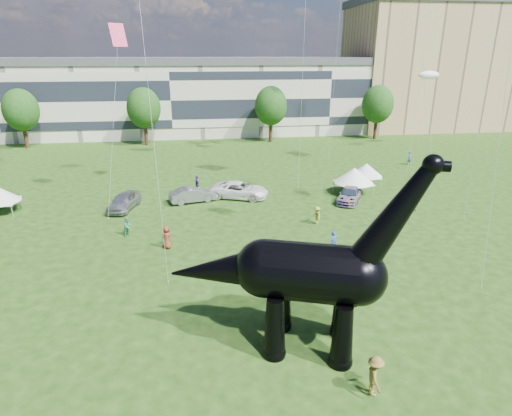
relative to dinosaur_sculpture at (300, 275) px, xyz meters
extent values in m
plane|color=#16330C|center=(-0.78, -1.40, -3.94)|extent=(220.00, 220.00, 0.00)
cube|color=beige|center=(-8.78, 60.60, 2.06)|extent=(78.00, 11.00, 12.00)
cube|color=tan|center=(39.22, 63.60, 7.06)|extent=(28.00, 18.00, 22.00)
cylinder|color=#382314|center=(-30.78, 51.60, -2.34)|extent=(0.56, 0.56, 3.20)
ellipsoid|color=#14380F|center=(-30.78, 51.60, 2.38)|extent=(5.20, 5.20, 6.24)
cylinder|color=#382314|center=(-12.78, 51.60, -2.34)|extent=(0.56, 0.56, 3.20)
ellipsoid|color=#14380F|center=(-12.78, 51.60, 2.38)|extent=(5.20, 5.20, 6.24)
cylinder|color=#382314|center=(7.22, 51.60, -2.34)|extent=(0.56, 0.56, 3.20)
ellipsoid|color=#14380F|center=(7.22, 51.60, 2.38)|extent=(5.20, 5.20, 6.24)
cylinder|color=#382314|center=(25.22, 51.60, -2.34)|extent=(0.56, 0.56, 3.20)
ellipsoid|color=#14380F|center=(25.22, 51.60, 2.38)|extent=(5.20, 5.20, 6.24)
cone|color=black|center=(-1.34, -0.77, -2.35)|extent=(1.39, 1.39, 3.17)
sphere|color=black|center=(-1.34, -0.77, -3.75)|extent=(1.16, 1.16, 1.16)
cone|color=black|center=(-0.59, 1.43, -2.35)|extent=(1.39, 1.39, 3.17)
sphere|color=black|center=(-0.59, 1.43, -3.75)|extent=(1.16, 1.16, 1.16)
cone|color=black|center=(1.66, -1.79, -2.35)|extent=(1.39, 1.39, 3.17)
sphere|color=black|center=(1.66, -1.79, -3.75)|extent=(1.16, 1.16, 1.16)
cone|color=black|center=(2.41, 0.41, -2.35)|extent=(1.39, 1.39, 3.17)
sphere|color=black|center=(2.41, 0.41, -3.75)|extent=(1.16, 1.16, 1.16)
cylinder|color=black|center=(0.43, -0.15, 0.18)|extent=(5.11, 4.12, 2.85)
sphere|color=black|center=(-1.67, 0.57, 0.18)|extent=(2.85, 2.85, 2.85)
sphere|color=black|center=(2.53, -0.86, 0.18)|extent=(2.74, 2.74, 2.74)
cone|color=black|center=(3.75, -1.27, 3.23)|extent=(4.27, 2.78, 5.59)
sphere|color=black|center=(4.97, -1.69, 5.66)|extent=(0.89, 0.89, 0.89)
cylinder|color=black|center=(5.27, -1.79, 5.60)|extent=(0.85, 0.68, 0.46)
cone|color=black|center=(-3.73, 1.27, -0.17)|extent=(6.00, 3.89, 3.10)
imported|color=#ADADB2|center=(-11.74, 21.50, -3.13)|extent=(3.06, 5.07, 1.61)
imported|color=gray|center=(-5.35, 22.74, -3.19)|extent=(4.80, 2.67, 1.50)
imported|color=white|center=(-0.67, 23.42, -3.13)|extent=(6.40, 4.54, 1.62)
imported|color=#595960|center=(10.04, 20.88, -3.24)|extent=(4.03, 5.14, 1.39)
cube|color=white|center=(11.18, 23.13, -2.77)|extent=(3.83, 3.83, 0.13)
cone|color=white|center=(11.18, 23.13, -1.93)|extent=(4.86, 4.86, 1.59)
cylinder|color=#999999|center=(10.08, 21.34, -3.36)|extent=(0.06, 0.06, 1.16)
cylinder|color=#999999|center=(12.96, 22.03, -3.36)|extent=(0.06, 0.06, 1.16)
cylinder|color=#999999|center=(9.39, 24.22, -3.36)|extent=(0.06, 0.06, 1.16)
cylinder|color=#999999|center=(12.27, 24.91, -3.36)|extent=(0.06, 0.06, 1.16)
cube|color=silver|center=(13.61, 25.98, -2.91)|extent=(2.93, 2.93, 0.11)
cone|color=silver|center=(13.61, 25.98, -2.17)|extent=(3.72, 3.72, 1.40)
cylinder|color=#999999|center=(12.24, 24.74, -3.43)|extent=(0.06, 0.06, 1.02)
cylinder|color=#999999|center=(14.85, 24.61, -3.43)|extent=(0.06, 0.06, 1.02)
cylinder|color=#999999|center=(12.38, 27.35, -3.43)|extent=(0.06, 0.06, 1.02)
cylinder|color=#999999|center=(14.98, 27.21, -3.43)|extent=(0.06, 0.06, 1.02)
cube|color=silver|center=(-22.83, 22.05, -2.89)|extent=(3.03, 3.03, 0.11)
cylinder|color=#999999|center=(-21.42, 20.82, -3.42)|extent=(0.06, 0.06, 1.04)
cylinder|color=#999999|center=(-21.59, 23.47, -3.42)|extent=(0.06, 0.06, 1.04)
imported|color=olive|center=(5.17, 15.47, -3.13)|extent=(0.83, 1.16, 1.62)
imported|color=maroon|center=(-7.24, 12.28, -3.04)|extent=(1.04, 0.93, 1.79)
imported|color=brown|center=(2.47, -3.79, -2.99)|extent=(0.85, 1.30, 1.89)
imported|color=#378A61|center=(-10.51, 15.17, -3.16)|extent=(0.93, 0.96, 1.56)
imported|color=black|center=(13.22, 15.45, -3.04)|extent=(1.61, 1.49, 1.80)
imported|color=#4E3982|center=(-4.92, 25.73, -3.00)|extent=(0.70, 1.17, 1.87)
imported|color=#2E5274|center=(22.68, 33.88, -3.06)|extent=(0.74, 0.61, 1.75)
imported|color=navy|center=(4.84, 9.64, -3.03)|extent=(0.79, 0.69, 1.82)
plane|color=#D53B62|center=(-11.22, 24.66, 11.44)|extent=(1.90, 1.67, 1.97)
ellipsoid|color=white|center=(28.55, 42.45, 6.91)|extent=(2.85, 3.31, 1.20)
camera|label=1|loc=(-4.51, -17.63, 10.00)|focal=30.00mm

